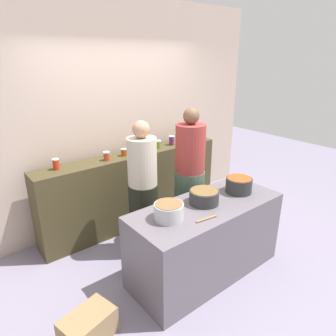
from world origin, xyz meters
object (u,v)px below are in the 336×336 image
Objects in this scene: preserve_jar_3 at (132,150)px; preserve_jar_4 at (144,146)px; cook_in_cap at (189,184)px; preserve_jar_5 at (158,144)px; preserve_jar_8 at (194,137)px; cooking_pot_center at (204,197)px; cook_with_tongs at (143,196)px; preserve_jar_1 at (107,156)px; cooking_pot_right at (239,185)px; preserve_jar_2 at (124,152)px; preserve_jar_6 at (172,140)px; preserve_jar_0 at (56,164)px; wooden_spoon at (206,219)px; preserve_jar_7 at (184,139)px; preserve_jar_9 at (202,136)px; bread_crate at (88,327)px; cooking_pot_left at (169,211)px.

preserve_jar_3 is 1.05× the size of preserve_jar_4.
preserve_jar_5 is at bearing 82.24° from cook_in_cap.
preserve_jar_4 is 0.88m from preserve_jar_8.
cook_with_tongs reaches higher than cooking_pot_center.
preserve_jar_1 and preserve_jar_5 have the same top height.
preserve_jar_1 is at bearing 123.90° from cooking_pot_right.
preserve_jar_6 is (0.81, 0.00, 0.02)m from preserve_jar_2.
wooden_spoon is at bearing -64.12° from preserve_jar_0.
cook_in_cap reaches higher than preserve_jar_7.
preserve_jar_3 is 0.94m from preserve_jar_7.
preserve_jar_9 is (0.18, 0.01, -0.01)m from preserve_jar_8.
preserve_jar_2 is 0.95× the size of preserve_jar_7.
cooking_pot_center is (-1.24, -1.30, -0.19)m from preserve_jar_9.
bread_crate is (-1.39, -0.06, -0.78)m from cooking_pot_center.
preserve_jar_0 is 0.98× the size of preserve_jar_3.
cook_in_cap is (-0.11, -0.78, -0.32)m from preserve_jar_5.
preserve_jar_5 is 2.47m from bread_crate.
preserve_jar_5 is 1.73m from wooden_spoon.
cook_in_cap is (0.79, 0.57, -0.13)m from cooking_pot_left.
cooking_pot_right is at bearing -43.35° from preserve_jar_0.
preserve_jar_8 is at bearing -3.99° from preserve_jar_5.
preserve_jar_3 is 0.45m from preserve_jar_5.
preserve_jar_3 is 0.45× the size of cooking_pot_right.
preserve_jar_9 is (0.58, -0.04, -0.02)m from preserve_jar_6.
preserve_jar_1 is 1.15× the size of preserve_jar_9.
wooden_spoon is at bearing -9.80° from bread_crate.
preserve_jar_6 is 0.40m from preserve_jar_8.
preserve_jar_6 is 0.08× the size of cook_with_tongs.
preserve_jar_4 is 0.43× the size of cooking_pot_right.
preserve_jar_5 is at bearing -178.43° from preserve_jar_6.
preserve_jar_7 is (0.71, -0.03, -0.01)m from preserve_jar_4.
cooking_pot_left is 0.64× the size of bread_crate.
preserve_jar_1 is 1.30m from preserve_jar_7.
cooking_pot_left is (-1.38, -1.35, -0.18)m from preserve_jar_7.
cook_with_tongs is (-1.19, -0.64, -0.35)m from preserve_jar_7.
cooking_pot_center reaches higher than wooden_spoon.
preserve_jar_3 is 0.24m from preserve_jar_4.
cooking_pot_center is at bearing -72.57° from preserve_jar_1.
preserve_jar_2 is 1.04m from preserve_jar_7.
preserve_jar_0 reaches higher than preserve_jar_9.
preserve_jar_0 reaches higher than preserve_jar_8.
preserve_jar_6 is 1.32× the size of preserve_jar_7.
preserve_jar_4 is at bearing 176.60° from preserve_jar_9.
preserve_jar_0 is at bearing 177.62° from preserve_jar_9.
preserve_jar_3 is 1.29× the size of preserve_jar_7.
bread_crate is (-2.28, -1.39, -0.97)m from preserve_jar_7.
cook_in_cap reaches higher than preserve_jar_1.
preserve_jar_0 is 2.10m from cooking_pot_right.
bread_crate is (-1.35, -1.36, -0.98)m from preserve_jar_3.
cook_in_cap reaches higher than cooking_pot_left.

